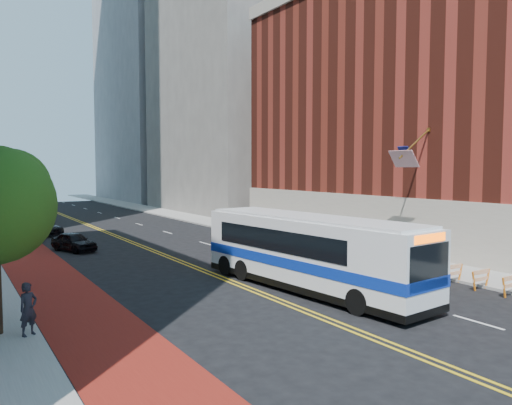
{
  "coord_description": "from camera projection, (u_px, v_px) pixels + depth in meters",
  "views": [
    {
      "loc": [
        -12.74,
        -13.61,
        6.05
      ],
      "look_at": [
        0.79,
        8.0,
        4.26
      ],
      "focal_mm": 35.0,
      "sensor_mm": 36.0,
      "label": 1
    }
  ],
  "objects": [
    {
      "name": "ground",
      "position": [
        351.0,
        329.0,
        18.67
      ],
      "size": [
        160.0,
        160.0,
        0.0
      ],
      "primitive_type": "plane",
      "color": "black",
      "rests_on": "ground"
    },
    {
      "name": "sidewalk_right",
      "position": [
        235.0,
        227.0,
        50.39
      ],
      "size": [
        4.0,
        140.0,
        0.15
      ],
      "primitive_type": "cube",
      "color": "gray",
      "rests_on": "ground"
    },
    {
      "name": "bus_lane_paint",
      "position": [
        15.0,
        244.0,
        39.75
      ],
      "size": [
        3.6,
        140.0,
        0.01
      ],
      "primitive_type": "cube",
      "color": "maroon",
      "rests_on": "ground"
    },
    {
      "name": "center_line_inner",
      "position": [
        114.0,
        236.0,
        43.94
      ],
      "size": [
        0.14,
        140.0,
        0.01
      ],
      "primitive_type": "cube",
      "color": "gold",
      "rests_on": "ground"
    },
    {
      "name": "center_line_outer",
      "position": [
        118.0,
        236.0,
        44.13
      ],
      "size": [
        0.14,
        140.0,
        0.01
      ],
      "primitive_type": "cube",
      "color": "gold",
      "rests_on": "ground"
    },
    {
      "name": "lane_dashes",
      "position": [
        139.0,
        224.0,
        53.34
      ],
      "size": [
        0.14,
        98.2,
        0.01
      ],
      "color": "silver",
      "rests_on": "ground"
    },
    {
      "name": "brick_building",
      "position": [
        454.0,
        106.0,
        39.66
      ],
      "size": [
        18.73,
        36.0,
        22.0
      ],
      "color": "#5E2015",
      "rests_on": "ground"
    },
    {
      "name": "midrise_right_near",
      "position": [
        239.0,
        68.0,
        70.04
      ],
      "size": [
        18.0,
        26.0,
        40.0
      ],
      "primitive_type": "cube",
      "color": "slate",
      "rests_on": "ground"
    },
    {
      "name": "midrise_right_far",
      "position": [
        165.0,
        55.0,
        95.41
      ],
      "size": [
        20.0,
        28.0,
        55.0
      ],
      "primitive_type": "cube",
      "color": "gray",
      "rests_on": "ground"
    },
    {
      "name": "construction_barriers",
      "position": [
        441.0,
        268.0,
        26.6
      ],
      "size": [
        1.42,
        10.91,
        1.0
      ],
      "color": "orange",
      "rests_on": "ground"
    },
    {
      "name": "transit_bus",
      "position": [
        307.0,
        251.0,
        24.63
      ],
      "size": [
        4.21,
        13.62,
        3.68
      ],
      "rotation": [
        0.0,
        0.0,
        0.1
      ],
      "color": "silver",
      "rests_on": "ground"
    },
    {
      "name": "car_a",
      "position": [
        74.0,
        242.0,
        36.15
      ],
      "size": [
        2.91,
        4.37,
        1.38
      ],
      "primitive_type": "imported",
      "rotation": [
        0.0,
        0.0,
        0.35
      ],
      "color": "black",
      "rests_on": "ground"
    },
    {
      "name": "car_b",
      "position": [
        30.0,
        234.0,
        40.59
      ],
      "size": [
        1.57,
        4.04,
        1.31
      ],
      "primitive_type": "imported",
      "rotation": [
        0.0,
        0.0,
        -0.05
      ],
      "color": "black",
      "rests_on": "ground"
    },
    {
      "name": "car_c",
      "position": [
        42.0,
        227.0,
        44.85
      ],
      "size": [
        3.6,
        5.21,
        1.4
      ],
      "primitive_type": "imported",
      "rotation": [
        0.0,
        0.0,
        0.38
      ],
      "color": "black",
      "rests_on": "ground"
    },
    {
      "name": "pedestrian",
      "position": [
        28.0,
        309.0,
        17.5
      ],
      "size": [
        0.82,
        0.73,
        1.89
      ],
      "primitive_type": "imported",
      "rotation": [
        0.0,
        0.0,
        0.5
      ],
      "color": "black",
      "rests_on": "sidewalk_left"
    }
  ]
}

